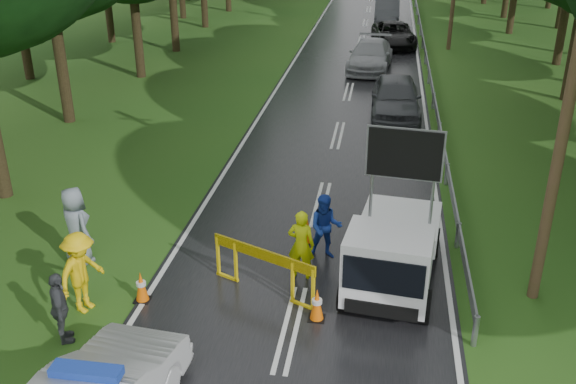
% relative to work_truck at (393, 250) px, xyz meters
% --- Properties ---
extents(ground, '(160.00, 160.00, 0.00)m').
position_rel_work_truck_xyz_m(ground, '(-2.04, -1.97, -0.93)').
color(ground, '#1E4D16').
rests_on(ground, ground).
extents(road, '(7.00, 140.00, 0.02)m').
position_rel_work_truck_xyz_m(road, '(-2.04, 28.03, -0.92)').
color(road, black).
rests_on(road, ground).
extents(guardrail, '(0.12, 60.06, 0.70)m').
position_rel_work_truck_xyz_m(guardrail, '(1.66, 27.70, -0.38)').
color(guardrail, gray).
rests_on(guardrail, ground).
extents(utility_pole_near, '(1.40, 0.24, 10.00)m').
position_rel_work_truck_xyz_m(utility_pole_near, '(3.16, 0.03, 4.14)').
color(utility_pole_near, '#4B3B23').
rests_on(utility_pole_near, ground).
extents(work_truck, '(2.37, 4.47, 3.42)m').
position_rel_work_truck_xyz_m(work_truck, '(0.00, 0.00, 0.00)').
color(work_truck, gray).
rests_on(work_truck, ground).
extents(barrier, '(2.48, 1.17, 1.12)m').
position_rel_work_truck_xyz_m(barrier, '(-2.84, -0.73, -0.08)').
color(barrier, yellow).
rests_on(barrier, ground).
extents(officer, '(0.66, 0.47, 1.73)m').
position_rel_work_truck_xyz_m(officer, '(-2.09, 0.03, -0.06)').
color(officer, '#D3EA0C').
rests_on(officer, ground).
extents(civilian, '(0.88, 0.72, 1.68)m').
position_rel_work_truck_xyz_m(civilian, '(-1.63, 1.03, -0.08)').
color(civilian, '#1A39AA').
rests_on(civilian, ground).
extents(bystander_left, '(1.02, 1.35, 1.86)m').
position_rel_work_truck_xyz_m(bystander_left, '(-6.53, -1.97, 0.00)').
color(bystander_left, yellow).
rests_on(bystander_left, ground).
extents(bystander_mid, '(0.79, 0.98, 1.56)m').
position_rel_work_truck_xyz_m(bystander_mid, '(-6.48, -3.06, -0.15)').
color(bystander_mid, '#3D4045').
rests_on(bystander_mid, ground).
extents(bystander_right, '(1.15, 1.06, 1.97)m').
position_rel_work_truck_xyz_m(bystander_right, '(-7.53, -0.09, 0.06)').
color(bystander_right, gray).
rests_on(bystander_right, ground).
extents(queue_car_first, '(2.04, 4.87, 1.65)m').
position_rel_work_truck_xyz_m(queue_car_first, '(0.06, 12.58, -0.10)').
color(queue_car_first, '#404348').
rests_on(queue_car_first, ground).
extents(queue_car_second, '(2.42, 5.19, 1.47)m').
position_rel_work_truck_xyz_m(queue_car_second, '(-1.24, 20.43, -0.19)').
color(queue_car_second, '#97989E').
rests_on(queue_car_second, ground).
extents(queue_car_third, '(2.90, 5.27, 1.40)m').
position_rel_work_truck_xyz_m(queue_car_third, '(-0.06, 26.43, -0.23)').
color(queue_car_third, black).
rests_on(queue_car_third, ground).
extents(queue_car_fourth, '(1.78, 4.90, 1.61)m').
position_rel_work_truck_xyz_m(queue_car_fourth, '(-0.58, 34.20, -0.12)').
color(queue_car_fourth, '#404248').
rests_on(queue_car_fourth, ground).
extents(cone_center, '(0.36, 0.36, 0.76)m').
position_rel_work_truck_xyz_m(cone_center, '(-1.54, -1.57, -0.56)').
color(cone_center, black).
rests_on(cone_center, ground).
extents(cone_far, '(0.33, 0.33, 0.69)m').
position_rel_work_truck_xyz_m(cone_far, '(-2.15, 1.71, -0.59)').
color(cone_far, black).
rests_on(cone_far, ground).
extents(cone_left_mid, '(0.35, 0.35, 0.74)m').
position_rel_work_truck_xyz_m(cone_left_mid, '(-5.44, -1.47, -0.57)').
color(cone_left_mid, black).
rests_on(cone_left_mid, ground).
extents(cone_right, '(0.32, 0.32, 0.69)m').
position_rel_work_truck_xyz_m(cone_right, '(0.36, 0.04, -0.59)').
color(cone_right, black).
rests_on(cone_right, ground).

